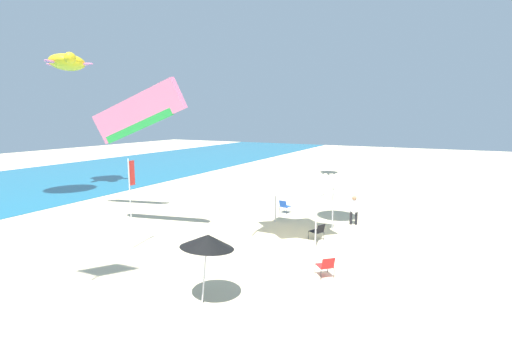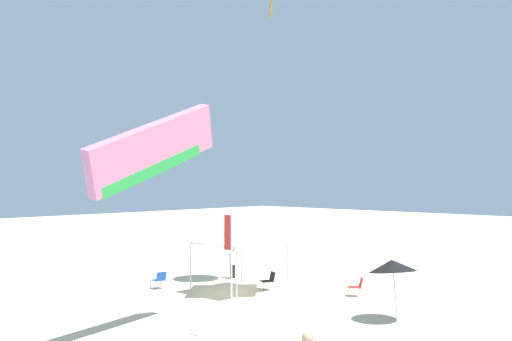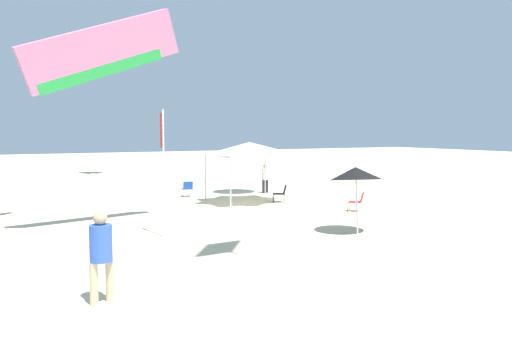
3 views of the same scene
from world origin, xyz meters
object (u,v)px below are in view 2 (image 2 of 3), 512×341
(folding_chair_facing_ocean, at_px, (160,279))
(person_watching_sky, at_px, (233,260))
(canopy_tent, at_px, (240,236))
(folding_chair_left_of_tent, at_px, (269,279))
(kite_parafoil_pink, at_px, (154,149))
(folding_chair_near_cooler, at_px, (357,285))
(banner_flag, at_px, (230,264))
(beach_umbrella, at_px, (392,266))

(folding_chair_facing_ocean, bearing_deg, person_watching_sky, -177.05)
(canopy_tent, distance_m, folding_chair_facing_ocean, 4.35)
(folding_chair_left_of_tent, relative_size, kite_parafoil_pink, 0.15)
(folding_chair_near_cooler, relative_size, kite_parafoil_pink, 0.15)
(banner_flag, xyz_separation_m, kite_parafoil_pink, (2.04, 1.43, 3.61))
(person_watching_sky, xyz_separation_m, kite_parafoil_pink, (-6.15, 9.45, 5.10))
(canopy_tent, bearing_deg, banner_flag, 133.10)
(folding_chair_left_of_tent, relative_size, banner_flag, 0.20)
(person_watching_sky, bearing_deg, beach_umbrella, -121.22)
(person_watching_sky, relative_size, kite_parafoil_pink, 0.29)
(beach_umbrella, height_order, person_watching_sky, beach_umbrella)
(beach_umbrella, distance_m, banner_flag, 6.24)
(folding_chair_facing_ocean, relative_size, person_watching_sky, 0.51)
(folding_chair_left_of_tent, bearing_deg, person_watching_sky, -170.21)
(banner_flag, bearing_deg, canopy_tent, -46.90)
(folding_chair_near_cooler, bearing_deg, folding_chair_facing_ocean, -99.54)
(person_watching_sky, distance_m, kite_parafoil_pink, 12.37)
(beach_umbrella, bearing_deg, canopy_tent, 1.07)
(folding_chair_near_cooler, xyz_separation_m, folding_chair_facing_ocean, (7.56, 4.90, 0.00))
(folding_chair_facing_ocean, distance_m, banner_flag, 9.57)
(person_watching_sky, height_order, kite_parafoil_pink, kite_parafoil_pink)
(folding_chair_facing_ocean, bearing_deg, beach_umbrella, 109.06)
(canopy_tent, xyz_separation_m, folding_chair_facing_ocean, (3.33, 1.91, -2.05))
(folding_chair_near_cooler, distance_m, banner_flag, 8.90)
(folding_chair_facing_ocean, height_order, person_watching_sky, person_watching_sky)
(canopy_tent, height_order, folding_chair_near_cooler, canopy_tent)
(banner_flag, relative_size, kite_parafoil_pink, 0.74)
(folding_chair_left_of_tent, relative_size, folding_chair_near_cooler, 1.00)
(folding_chair_left_of_tent, xyz_separation_m, kite_parafoil_pink, (-2.78, 8.52, 5.56))
(beach_umbrella, height_order, folding_chair_near_cooler, beach_umbrella)
(beach_umbrella, height_order, folding_chair_left_of_tent, beach_umbrella)
(beach_umbrella, distance_m, folding_chair_left_of_tent, 7.43)
(folding_chair_left_of_tent, distance_m, banner_flag, 8.79)
(canopy_tent, relative_size, folding_chair_facing_ocean, 4.12)
(canopy_tent, xyz_separation_m, person_watching_sky, (2.92, -2.39, -1.59))
(folding_chair_left_of_tent, bearing_deg, kite_parafoil_pink, -46.71)
(folding_chair_facing_ocean, distance_m, kite_parafoil_pink, 10.02)
(banner_flag, height_order, kite_parafoil_pink, kite_parafoil_pink)
(beach_umbrella, distance_m, kite_parafoil_pink, 9.36)
(canopy_tent, distance_m, kite_parafoil_pink, 8.52)
(folding_chair_near_cooler, bearing_deg, folding_chair_left_of_tent, -110.47)
(folding_chair_left_of_tent, height_order, folding_chair_facing_ocean, same)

